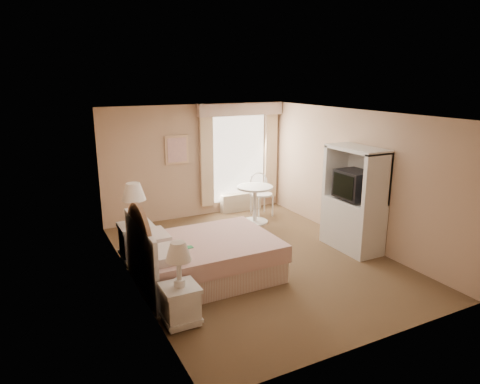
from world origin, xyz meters
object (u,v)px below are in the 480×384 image
nightstand_near (180,294)px  round_table (255,198)px  nightstand_far (136,232)px  cafe_chair (260,191)px  bed (201,257)px  armoire (354,207)px

nightstand_near → round_table: size_ratio=1.35×
nightstand_near → round_table: nightstand_near is taller
nightstand_far → cafe_chair: size_ratio=1.38×
bed → nightstand_far: nightstand_far is taller
cafe_chair → nightstand_far: bearing=-158.6°
nightstand_far → round_table: bearing=16.4°
bed → cafe_chair: size_ratio=2.17×
bed → armoire: 2.97m
nightstand_near → round_table: 4.11m
cafe_chair → round_table: bearing=-131.9°
bed → cafe_chair: 3.41m
cafe_chair → armoire: 2.57m
bed → nightstand_near: bearing=-123.8°
round_table → bed: bearing=-136.3°
nightstand_far → armoire: 3.88m
nightstand_far → round_table: (2.76, 0.81, 0.03)m
nightstand_near → armoire: 3.79m
bed → nightstand_far: size_ratio=1.57×
nightstand_near → cafe_chair: bearing=47.7°
bed → nightstand_far: 1.36m
bed → nightstand_near: bed is taller
nightstand_near → bed: bearing=56.2°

